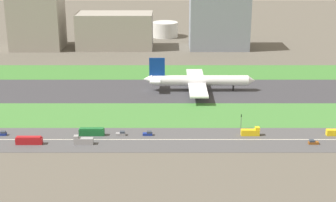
{
  "coord_description": "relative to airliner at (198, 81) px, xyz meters",
  "views": [
    {
      "loc": [
        13.26,
        -280.69,
        88.66
      ],
      "look_at": [
        12.77,
        -36.5,
        6.0
      ],
      "focal_mm": 53.71,
      "sensor_mm": 36.0,
      "label": 1
    }
  ],
  "objects": [
    {
      "name": "grass_median_south",
      "position": [
        -30.25,
        -41.0,
        -6.18
      ],
      "size": [
        280.0,
        36.0,
        0.1
      ],
      "primitive_type": "cube",
      "color": "#427F38",
      "rests_on": "ground_plane"
    },
    {
      "name": "car_0",
      "position": [
        -92.99,
        -68.0,
        -5.31
      ],
      "size": [
        4.4,
        1.8,
        2.0
      ],
      "color": "navy",
      "rests_on": "highway"
    },
    {
      "name": "hangar_building",
      "position": [
        -59.04,
        114.0,
        7.74
      ],
      "size": [
        59.42,
        28.5,
        27.95
      ],
      "primitive_type": "cube",
      "color": "#9E998E",
      "rests_on": "ground_plane"
    },
    {
      "name": "terminal_building",
      "position": [
        -120.25,
        114.0,
        16.12
      ],
      "size": [
        39.43,
        31.98,
        44.7
      ],
      "primitive_type": "cube",
      "color": "#9E998E",
      "rests_on": "ground_plane"
    },
    {
      "name": "grass_median_north",
      "position": [
        -30.25,
        41.0,
        -6.18
      ],
      "size": [
        280.0,
        36.0,
        0.1
      ],
      "primitive_type": "cube",
      "color": "#3D7A33",
      "rests_on": "ground_plane"
    },
    {
      "name": "car_1",
      "position": [
        -26.14,
        -68.0,
        -5.31
      ],
      "size": [
        4.4,
        1.8,
        2.0
      ],
      "color": "navy",
      "rests_on": "highway"
    },
    {
      "name": "highway_centerline",
      "position": [
        -30.25,
        -73.0,
        -6.13
      ],
      "size": [
        266.0,
        0.5,
        0.01
      ],
      "primitive_type": "cube",
      "color": "silver",
      "rests_on": "highway"
    },
    {
      "name": "car_3",
      "position": [
        -38.45,
        -68.0,
        -5.31
      ],
      "size": [
        4.4,
        1.8,
        2.0
      ],
      "color": "#99999E",
      "rests_on": "highway"
    },
    {
      "name": "airliner",
      "position": [
        0.0,
        0.0,
        0.0
      ],
      "size": [
        65.0,
        56.0,
        19.7
      ],
      "color": "white",
      "rests_on": "runway"
    },
    {
      "name": "runway",
      "position": [
        -30.25,
        -0.0,
        -6.18
      ],
      "size": [
        280.0,
        46.0,
        0.1
      ],
      "primitive_type": "cube",
      "color": "#38383D",
      "rests_on": "ground_plane"
    },
    {
      "name": "fuel_tank_west",
      "position": [
        -19.44,
        159.0,
        0.27
      ],
      "size": [
        22.22,
        22.22,
        13.0
      ],
      "primitive_type": "cylinder",
      "color": "silver",
      "rests_on": "ground_plane"
    },
    {
      "name": "fuel_tank_centre",
      "position": [
        14.18,
        159.0,
        1.94
      ],
      "size": [
        20.12,
        20.12,
        16.35
      ],
      "primitive_type": "cylinder",
      "color": "silver",
      "rests_on": "ground_plane"
    },
    {
      "name": "traffic_light",
      "position": [
        17.46,
        -60.01,
        -1.94
      ],
      "size": [
        0.36,
        0.5,
        7.2
      ],
      "color": "#4C4C51",
      "rests_on": "highway"
    },
    {
      "name": "office_tower",
      "position": [
        23.26,
        114.0,
        15.37
      ],
      "size": [
        46.17,
        29.19,
        43.2
      ],
      "primitive_type": "cube",
      "color": "gray",
      "rests_on": "ground_plane"
    },
    {
      "name": "ground_plane",
      "position": [
        -30.25,
        -0.0,
        -6.23
      ],
      "size": [
        800.0,
        800.0,
        0.0
      ],
      "primitive_type": "plane",
      "color": "#5B564C"
    },
    {
      "name": "truck_0",
      "position": [
        -54.26,
        -78.0,
        -4.56
      ],
      "size": [
        8.4,
        2.5,
        4.0
      ],
      "rotation": [
        0.0,
        0.0,
        3.14
      ],
      "color": "#99999E",
      "rests_on": "highway"
    },
    {
      "name": "car_2",
      "position": [
        46.67,
        -78.0,
        -5.31
      ],
      "size": [
        4.4,
        1.8,
        2.0
      ],
      "rotation": [
        0.0,
        0.0,
        3.14
      ],
      "color": "brown",
      "rests_on": "highway"
    },
    {
      "name": "highway",
      "position": [
        -30.25,
        -73.0,
        -6.18
      ],
      "size": [
        280.0,
        28.0,
        0.1
      ],
      "primitive_type": "cube",
      "color": "#4C4C4F",
      "rests_on": "ground_plane"
    },
    {
      "name": "truck_2",
      "position": [
        20.87,
        -68.0,
        -4.56
      ],
      "size": [
        8.4,
        2.5,
        4.0
      ],
      "color": "yellow",
      "rests_on": "highway"
    },
    {
      "name": "bus_0",
      "position": [
        -51.88,
        -68.0,
        -4.41
      ],
      "size": [
        11.6,
        2.5,
        3.5
      ],
      "color": "#19662D",
      "rests_on": "highway"
    },
    {
      "name": "bus_1",
      "position": [
        -77.91,
        -78.0,
        -4.41
      ],
      "size": [
        11.6,
        2.5,
        3.5
      ],
      "rotation": [
        0.0,
        0.0,
        3.14
      ],
      "color": "#B2191E",
      "rests_on": "highway"
    }
  ]
}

